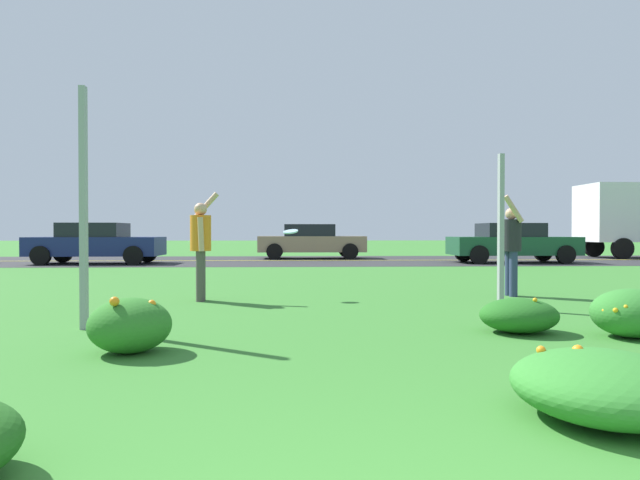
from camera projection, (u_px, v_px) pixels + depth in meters
name	position (u px, v px, depth m)	size (l,w,h in m)	color
ground_plane	(313.00, 287.00, 11.34)	(120.00, 120.00, 0.00)	#387A2D
highway_strip	(305.00, 261.00, 21.64)	(120.00, 7.79, 0.01)	#2D2D30
highway_center_stripe	(305.00, 260.00, 21.64)	(120.00, 0.16, 0.00)	yellow
daylily_clump_mid_left	(130.00, 325.00, 5.17)	(0.77, 0.76, 0.55)	#2D7526
daylily_clump_mid_center	(633.00, 313.00, 5.91)	(0.87, 0.78, 0.52)	#337F2D
daylily_clump_near_camera	(519.00, 315.00, 6.20)	(0.88, 0.75, 0.41)	#23661E
daylily_clump_front_left	(604.00, 386.00, 3.33)	(1.09, 1.14, 0.44)	#337F2D
sign_post_near_path	(84.00, 208.00, 6.40)	(0.07, 0.10, 2.83)	#93969B
sign_post_by_roadside	(501.00, 231.00, 8.09)	(0.07, 0.10, 2.28)	#93969B
person_thrower_orange_shirt	(201.00, 242.00, 9.03)	(0.44, 0.51, 1.81)	orange
person_catcher_dark_shirt	(511.00, 243.00, 9.71)	(0.40, 0.51, 1.78)	#232328
frisbee_pale_blue	(291.00, 232.00, 9.40)	(0.26, 0.26, 0.11)	#ADD6E5
car_navy_center_left	(96.00, 243.00, 19.55)	(4.50, 2.00, 1.45)	navy
car_tan_center_right	(311.00, 241.00, 23.40)	(4.50, 2.00, 1.45)	#937F60
car_dark_green_rightmost	(512.00, 243.00, 20.21)	(4.50, 2.00, 1.45)	#194C2D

